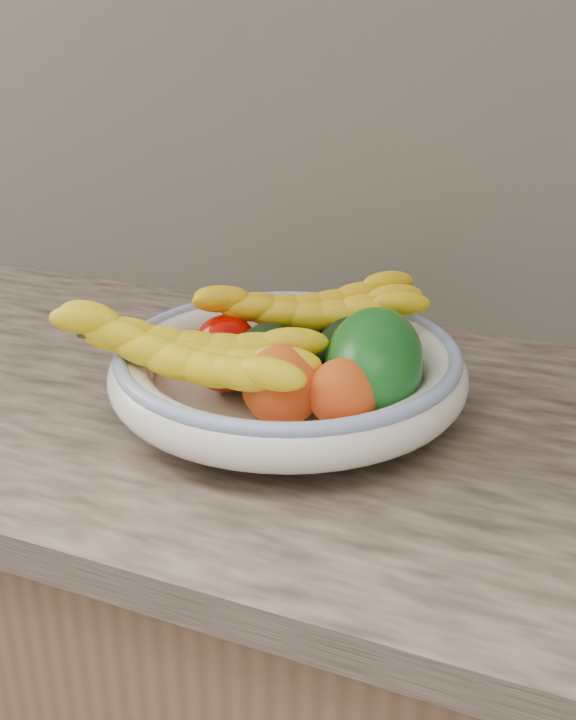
{
  "coord_description": "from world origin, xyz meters",
  "views": [
    {
      "loc": [
        0.31,
        0.92,
        1.31
      ],
      "look_at": [
        0.0,
        1.66,
        0.96
      ],
      "focal_mm": 40.0,
      "sensor_mm": 36.0,
      "label": 1
    }
  ],
  "objects_px": {
    "banana_bunch_back": "(309,315)",
    "fruit_bowl": "(288,370)",
    "green_mango": "(374,363)",
    "banana_bunch_front": "(183,358)"
  },
  "relations": [
    {
      "from": "fruit_bowl",
      "to": "banana_bunch_front",
      "type": "xyz_separation_m",
      "value": [
        -0.08,
        -0.08,
        0.03
      ]
    },
    {
      "from": "fruit_bowl",
      "to": "banana_bunch_back",
      "type": "bearing_deg",
      "value": 92.88
    },
    {
      "from": "fruit_bowl",
      "to": "green_mango",
      "type": "distance_m",
      "value": 0.1
    },
    {
      "from": "fruit_bowl",
      "to": "banana_bunch_back",
      "type": "height_order",
      "value": "banana_bunch_back"
    },
    {
      "from": "green_mango",
      "to": "banana_bunch_back",
      "type": "distance_m",
      "value": 0.13
    },
    {
      "from": "fruit_bowl",
      "to": "green_mango",
      "type": "bearing_deg",
      "value": -3.42
    },
    {
      "from": "banana_bunch_back",
      "to": "green_mango",
      "type": "bearing_deg",
      "value": -64.59
    },
    {
      "from": "fruit_bowl",
      "to": "green_mango",
      "type": "xyz_separation_m",
      "value": [
        0.1,
        -0.01,
        0.03
      ]
    },
    {
      "from": "banana_bunch_back",
      "to": "fruit_bowl",
      "type": "bearing_deg",
      "value": -115.01
    },
    {
      "from": "green_mango",
      "to": "banana_bunch_back",
      "type": "height_order",
      "value": "green_mango"
    }
  ]
}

